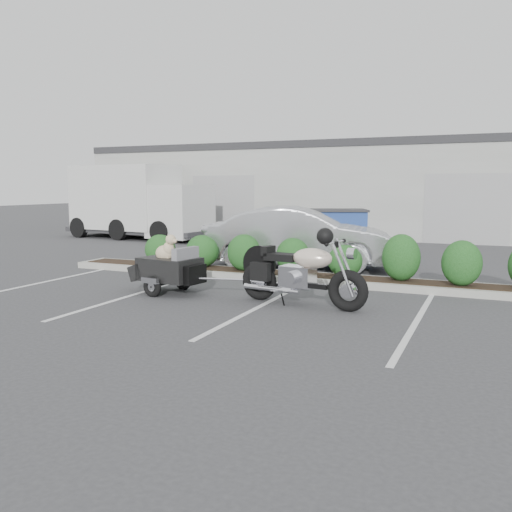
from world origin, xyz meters
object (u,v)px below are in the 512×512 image
at_px(dumpster, 334,230).
at_px(motorcycle, 301,274).
at_px(sedan, 299,238).
at_px(delivery_truck, 138,204).
at_px(pet_trailer, 169,268).

bearing_deg(dumpster, motorcycle, -99.83).
distance_m(sedan, delivery_truck, 10.19).
xyz_separation_m(motorcycle, dumpster, (-1.69, 8.22, 0.12)).
height_order(sedan, dumpster, sedan).
xyz_separation_m(sedan, delivery_truck, (-8.77, 5.16, 0.63)).
relative_size(pet_trailer, dumpster, 0.82).
bearing_deg(dumpster, pet_trailer, -119.06).
xyz_separation_m(pet_trailer, dumpster, (1.09, 8.19, 0.20)).
bearing_deg(motorcycle, pet_trailer, -171.71).
bearing_deg(delivery_truck, motorcycle, -35.92).
relative_size(motorcycle, pet_trailer, 1.24).
relative_size(sedan, delivery_truck, 0.73).
distance_m(pet_trailer, dumpster, 8.26).
bearing_deg(delivery_truck, dumpster, -1.19).
bearing_deg(sedan, motorcycle, -174.15).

